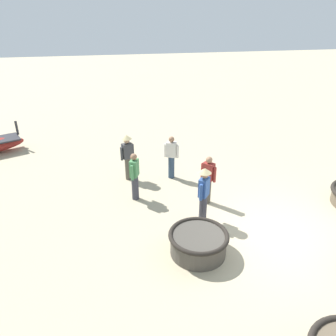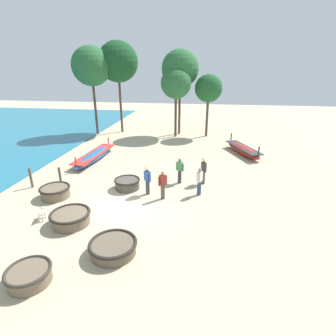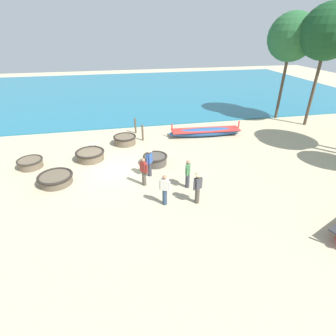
{
  "view_description": "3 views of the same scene",
  "coord_description": "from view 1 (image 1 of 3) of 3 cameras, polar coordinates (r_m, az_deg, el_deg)",
  "views": [
    {
      "loc": [
        -6.4,
        4.42,
        5.49
      ],
      "look_at": [
        2.26,
        2.62,
        1.19
      ],
      "focal_mm": 35.0,
      "sensor_mm": 36.0,
      "label": 1
    },
    {
      "loc": [
        4.05,
        -10.89,
        6.59
      ],
      "look_at": [
        1.96,
        3.55,
        0.94
      ],
      "focal_mm": 28.0,
      "sensor_mm": 36.0,
      "label": 2
    },
    {
      "loc": [
        13.8,
        0.25,
        7.43
      ],
      "look_at": [
        1.92,
        2.72,
        0.84
      ],
      "focal_mm": 28.0,
      "sensor_mm": 36.0,
      "label": 3
    }
  ],
  "objects": [
    {
      "name": "ground_plane",
      "position": [
        9.52,
        18.87,
        -10.92
      ],
      "size": [
        80.0,
        80.0,
        0.0
      ],
      "primitive_type": "plane",
      "color": "#BCAD8C"
    },
    {
      "name": "coracle_center",
      "position": [
        8.29,
        5.3,
        -12.76
      ],
      "size": [
        1.49,
        1.49,
        0.59
      ],
      "color": "#4C473F",
      "rests_on": "ground"
    },
    {
      "name": "fisherman_with_hat",
      "position": [
        10.22,
        -5.84,
        -1.3
      ],
      "size": [
        0.49,
        0.34,
        1.57
      ],
      "color": "#383842",
      "rests_on": "ground"
    },
    {
      "name": "fisherman_standing_left",
      "position": [
        10.05,
        6.99,
        -1.87
      ],
      "size": [
        0.43,
        0.39,
        1.57
      ],
      "color": "#4C473D",
      "rests_on": "ground"
    },
    {
      "name": "fisherman_hauling",
      "position": [
        11.44,
        -7.09,
        2.38
      ],
      "size": [
        0.36,
        0.49,
        1.67
      ],
      "color": "#4C473D",
      "rests_on": "ground"
    },
    {
      "name": "fisherman_standing_right",
      "position": [
        11.51,
        0.6,
        2.08
      ],
      "size": [
        0.35,
        0.49,
        1.57
      ],
      "color": "#2D425B",
      "rests_on": "ground"
    },
    {
      "name": "fisherman_by_coracle",
      "position": [
        9.11,
        6.25,
        -4.07
      ],
      "size": [
        0.43,
        0.38,
        1.67
      ],
      "color": "#383842",
      "rests_on": "ground"
    }
  ]
}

